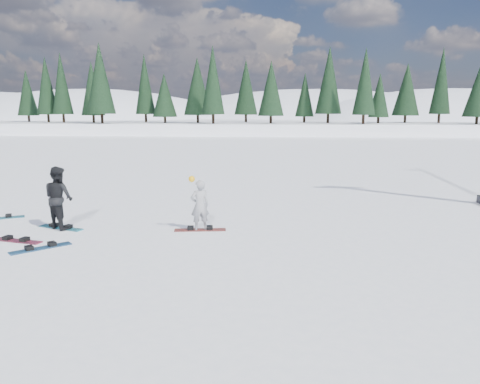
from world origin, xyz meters
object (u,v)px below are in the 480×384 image
Objects in this scene: snowboarder_woman at (200,205)px; snowboarder_man at (59,198)px; snowboard_loose_b at (16,241)px; snowboard_loose_a at (41,248)px.

snowboarder_woman is 4.18m from snowboarder_man.
snowboarder_man reaches higher than snowboard_loose_b.
snowboarder_man is at bearing -22.54° from snowboarder_woman.
snowboarder_woman is 1.09× the size of snowboard_loose_a.
snowboard_loose_a is (0.44, -2.04, -0.92)m from snowboarder_man.
snowboard_loose_b is 1.00× the size of snowboard_loose_a.
snowboarder_woman is 0.88× the size of snowboarder_man.
snowboard_loose_b is (-0.56, -1.44, -0.92)m from snowboarder_man.
snowboarder_man is (-4.18, -0.08, 0.17)m from snowboarder_woman.
snowboard_loose_b is at bearing 100.26° from snowboarder_man.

